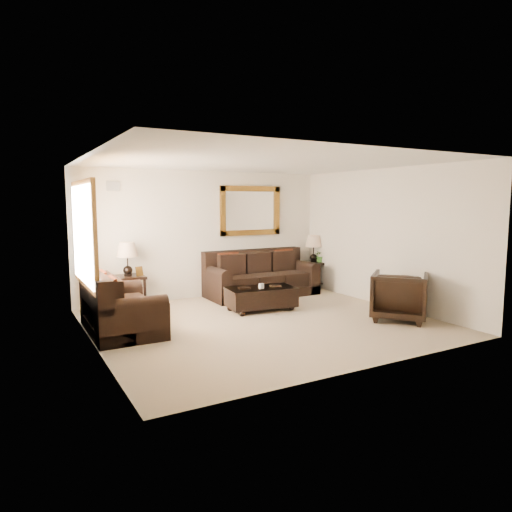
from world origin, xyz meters
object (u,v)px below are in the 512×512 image
loveseat (118,310)px  coffee_table (261,296)px  sofa (260,279)px  end_table_left (128,265)px  end_table_right (314,254)px  armchair (399,294)px

loveseat → coffee_table: (2.70, 0.16, -0.08)m
coffee_table → sofa: bearing=68.2°
end_table_left → end_table_right: (4.39, 0.01, -0.02)m
end_table_left → end_table_right: bearing=0.1°
sofa → end_table_right: size_ratio=1.92×
loveseat → end_table_left: 1.69m
end_table_left → armchair: size_ratio=1.39×
armchair → loveseat: bearing=30.1°
loveseat → coffee_table: 2.70m
end_table_right → armchair: bearing=-98.6°
end_table_right → loveseat: bearing=-162.7°
sofa → end_table_left: (-2.84, 0.14, 0.48)m
end_table_left → sofa: bearing=-2.8°
loveseat → sofa: bearing=-67.6°
end_table_left → armchair: end_table_left is taller
end_table_right → armchair: size_ratio=1.36×
end_table_right → end_table_left: bearing=-179.9°
sofa → end_table_right: 1.62m
coffee_table → end_table_left: bearing=155.0°
coffee_table → end_table_right: bearing=39.1°
coffee_table → loveseat: bearing=-169.2°
coffee_table → armchair: 2.51m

